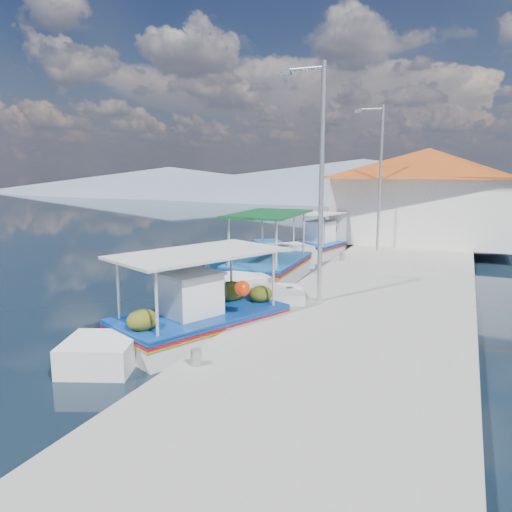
% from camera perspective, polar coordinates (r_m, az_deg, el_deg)
% --- Properties ---
extents(ground, '(160.00, 160.00, 0.00)m').
position_cam_1_polar(ground, '(13.49, -14.58, -7.17)').
color(ground, black).
rests_on(ground, ground).
extents(quay, '(5.00, 44.00, 0.50)m').
position_cam_1_polar(quay, '(16.67, 15.40, -3.02)').
color(quay, '#9E9C94').
rests_on(quay, ground).
extents(bollards, '(0.20, 17.20, 0.30)m').
position_cam_1_polar(bollards, '(16.27, 7.75, -1.62)').
color(bollards, '#A5A8AD').
rests_on(bollards, quay).
extents(main_caique, '(3.81, 6.38, 2.30)m').
position_cam_1_polar(main_caique, '(11.64, -6.46, -7.40)').
color(main_caique, white).
rests_on(main_caique, ground).
extents(caique_green_canopy, '(2.32, 7.14, 2.67)m').
position_cam_1_polar(caique_green_canopy, '(17.60, 1.59, -1.47)').
color(caique_green_canopy, white).
rests_on(caique_green_canopy, ground).
extents(caique_blue_hull, '(1.92, 5.39, 0.96)m').
position_cam_1_polar(caique_blue_hull, '(20.54, -1.11, -0.19)').
color(caique_blue_hull, '#1A589E').
rests_on(caique_blue_hull, ground).
extents(caique_far, '(2.70, 6.21, 2.22)m').
position_cam_1_polar(caique_far, '(22.96, 7.80, 1.20)').
color(caique_far, white).
rests_on(caique_far, ground).
extents(harbor_building, '(10.49, 10.49, 4.40)m').
position_cam_1_polar(harbor_building, '(25.21, 19.21, 6.92)').
color(harbor_building, white).
rests_on(harbor_building, quay).
extents(lamp_post_near, '(1.21, 0.14, 6.00)m').
position_cam_1_polar(lamp_post_near, '(12.61, 7.22, 9.68)').
color(lamp_post_near, '#A5A8AD').
rests_on(lamp_post_near, quay).
extents(lamp_post_far, '(1.21, 0.14, 6.00)m').
position_cam_1_polar(lamp_post_far, '(21.41, 14.01, 9.60)').
color(lamp_post_far, '#A5A8AD').
rests_on(lamp_post_far, quay).
extents(mountain_ridge, '(171.40, 96.00, 5.50)m').
position_cam_1_polar(mountain_ridge, '(66.16, 22.13, 7.73)').
color(mountain_ridge, gray).
rests_on(mountain_ridge, ground).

